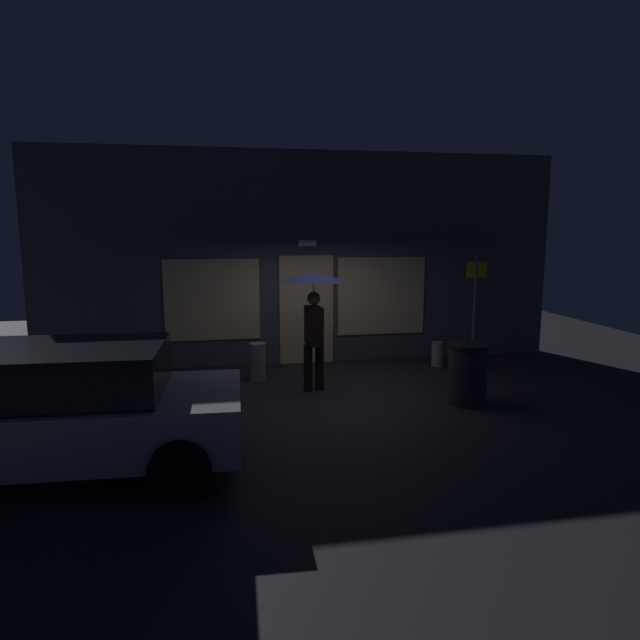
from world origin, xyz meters
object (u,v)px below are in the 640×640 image
Objects in this scene: person_with_umbrella at (314,301)px; sidewalk_bollard at (258,362)px; sidewalk_bollard_2 at (437,354)px; street_sign_post at (475,307)px; trash_bin at (467,374)px; parked_car at (65,409)px.

person_with_umbrella reaches higher than sidewalk_bollard.
sidewalk_bollard is 1.40× the size of sidewalk_bollard_2.
person_with_umbrella is at bearing -43.23° from sidewalk_bollard.
person_with_umbrella is 3.35m from street_sign_post.
sidewalk_bollard is 3.65m from sidewalk_bollard_2.
trash_bin is at bearing 59.50° from person_with_umbrella.
person_with_umbrella is 2.74m from trash_bin.
street_sign_post is 2.30× the size of trash_bin.
person_with_umbrella is 3.27m from sidewalk_bollard_2.
trash_bin is (3.13, -2.02, 0.14)m from sidewalk_bollard.
sidewalk_bollard_2 is at bearing 111.39° from person_with_umbrella.
sidewalk_bollard is 0.71× the size of trash_bin.
person_with_umbrella is at bearing -155.94° from sidewalk_bollard_2.
street_sign_post reaches higher than parked_car.
person_with_umbrella is 0.91× the size of street_sign_post.
person_with_umbrella is 0.51× the size of parked_car.
street_sign_post reaches higher than sidewalk_bollard.
parked_car reaches higher than sidewalk_bollard.
sidewalk_bollard_2 is (6.06, 3.89, -0.49)m from parked_car.
parked_car is at bearing -124.81° from sidewalk_bollard.
trash_bin is (5.56, 1.49, -0.25)m from parked_car.
sidewalk_bollard_2 is at bearing 78.17° from trash_bin.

